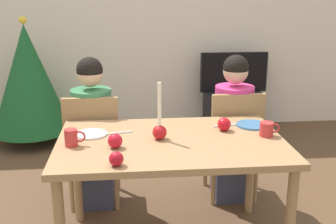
{
  "coord_description": "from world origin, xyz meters",
  "views": [
    {
      "loc": [
        -0.25,
        -2.42,
        1.65
      ],
      "look_at": [
        0.0,
        0.2,
        0.87
      ],
      "focal_mm": 44.88,
      "sensor_mm": 36.0,
      "label": 1
    }
  ],
  "objects_px": {
    "apple_near_candle": "(224,124)",
    "tv_stand": "(232,111)",
    "chair_left": "(93,144)",
    "tv": "(234,72)",
    "person_left_child": "(93,135)",
    "mug_left": "(72,138)",
    "apple_by_left_plate": "(116,159)",
    "person_right_child": "(233,131)",
    "christmas_tree": "(28,79)",
    "dining_table": "(171,152)",
    "candle_centerpiece": "(160,128)",
    "chair_right": "(234,139)",
    "plate_left": "(91,134)",
    "apple_by_right_mug": "(115,141)",
    "plate_right": "(252,125)",
    "mug_right": "(267,129)"
  },
  "relations": [
    {
      "from": "chair_left",
      "to": "dining_table",
      "type": "bearing_deg",
      "value": -48.74
    },
    {
      "from": "person_left_child",
      "to": "tv",
      "type": "relative_size",
      "value": 1.48
    },
    {
      "from": "tv",
      "to": "candle_centerpiece",
      "type": "distance_m",
      "value": 2.51
    },
    {
      "from": "tv",
      "to": "plate_right",
      "type": "relative_size",
      "value": 3.66
    },
    {
      "from": "plate_right",
      "to": "apple_near_candle",
      "type": "bearing_deg",
      "value": -159.15
    },
    {
      "from": "person_right_child",
      "to": "apple_by_right_mug",
      "type": "distance_m",
      "value": 1.19
    },
    {
      "from": "person_left_child",
      "to": "tv",
      "type": "xyz_separation_m",
      "value": [
        1.51,
        1.66,
        0.14
      ]
    },
    {
      "from": "person_left_child",
      "to": "plate_left",
      "type": "distance_m",
      "value": 0.54
    },
    {
      "from": "chair_left",
      "to": "apple_by_right_mug",
      "type": "bearing_deg",
      "value": -74.84
    },
    {
      "from": "tv_stand",
      "to": "person_right_child",
      "type": "bearing_deg",
      "value": -104.11
    },
    {
      "from": "person_left_child",
      "to": "apple_near_candle",
      "type": "relative_size",
      "value": 13.31
    },
    {
      "from": "chair_left",
      "to": "apple_by_left_plate",
      "type": "bearing_deg",
      "value": -78.09
    },
    {
      "from": "chair_left",
      "to": "tv_stand",
      "type": "distance_m",
      "value": 2.28
    },
    {
      "from": "person_right_child",
      "to": "christmas_tree",
      "type": "height_order",
      "value": "christmas_tree"
    },
    {
      "from": "chair_right",
      "to": "tv",
      "type": "distance_m",
      "value": 1.76
    },
    {
      "from": "person_right_child",
      "to": "mug_left",
      "type": "height_order",
      "value": "person_right_child"
    },
    {
      "from": "chair_right",
      "to": "tv_stand",
      "type": "distance_m",
      "value": 1.76
    },
    {
      "from": "person_right_child",
      "to": "tv",
      "type": "bearing_deg",
      "value": 75.9
    },
    {
      "from": "plate_left",
      "to": "dining_table",
      "type": "bearing_deg",
      "value": -15.47
    },
    {
      "from": "chair_right",
      "to": "plate_right",
      "type": "bearing_deg",
      "value": -86.8
    },
    {
      "from": "plate_right",
      "to": "mug_right",
      "type": "relative_size",
      "value": 1.66
    },
    {
      "from": "dining_table",
      "to": "candle_centerpiece",
      "type": "height_order",
      "value": "candle_centerpiece"
    },
    {
      "from": "apple_by_left_plate",
      "to": "plate_left",
      "type": "bearing_deg",
      "value": 108.63
    },
    {
      "from": "person_right_child",
      "to": "dining_table",
      "type": "bearing_deg",
      "value": -131.01
    },
    {
      "from": "apple_by_left_plate",
      "to": "tv_stand",
      "type": "bearing_deg",
      "value": 63.99
    },
    {
      "from": "person_right_child",
      "to": "christmas_tree",
      "type": "bearing_deg",
      "value": 141.93
    },
    {
      "from": "tv_stand",
      "to": "christmas_tree",
      "type": "xyz_separation_m",
      "value": [
        -2.29,
        -0.19,
        0.48
      ]
    },
    {
      "from": "dining_table",
      "to": "christmas_tree",
      "type": "xyz_separation_m",
      "value": [
        -1.32,
        2.11,
        0.05
      ]
    },
    {
      "from": "chair_right",
      "to": "person_right_child",
      "type": "height_order",
      "value": "person_right_child"
    },
    {
      "from": "apple_near_candle",
      "to": "plate_right",
      "type": "bearing_deg",
      "value": 20.85
    },
    {
      "from": "person_right_child",
      "to": "tv",
      "type": "xyz_separation_m",
      "value": [
        0.42,
        1.66,
        0.14
      ]
    },
    {
      "from": "apple_by_left_plate",
      "to": "apple_by_right_mug",
      "type": "distance_m",
      "value": 0.26
    },
    {
      "from": "person_left_child",
      "to": "tv_stand",
      "type": "relative_size",
      "value": 1.83
    },
    {
      "from": "apple_by_left_plate",
      "to": "apple_by_right_mug",
      "type": "height_order",
      "value": "apple_by_right_mug"
    },
    {
      "from": "person_left_child",
      "to": "mug_left",
      "type": "relative_size",
      "value": 9.47
    },
    {
      "from": "mug_left",
      "to": "apple_near_candle",
      "type": "xyz_separation_m",
      "value": [
        0.96,
        0.19,
        -0.01
      ]
    },
    {
      "from": "chair_left",
      "to": "plate_right",
      "type": "relative_size",
      "value": 4.16
    },
    {
      "from": "chair_right",
      "to": "person_left_child",
      "type": "distance_m",
      "value": 1.09
    },
    {
      "from": "chair_left",
      "to": "person_right_child",
      "type": "relative_size",
      "value": 0.77
    },
    {
      "from": "chair_left",
      "to": "candle_centerpiece",
      "type": "distance_m",
      "value": 0.81
    },
    {
      "from": "candle_centerpiece",
      "to": "tv_stand",
      "type": "bearing_deg",
      "value": 65.43
    },
    {
      "from": "person_left_child",
      "to": "plate_right",
      "type": "bearing_deg",
      "value": -20.64
    },
    {
      "from": "chair_left",
      "to": "tv",
      "type": "relative_size",
      "value": 1.14
    },
    {
      "from": "person_left_child",
      "to": "plate_right",
      "type": "height_order",
      "value": "person_left_child"
    },
    {
      "from": "chair_right",
      "to": "apple_by_right_mug",
      "type": "bearing_deg",
      "value": -141.5
    },
    {
      "from": "mug_right",
      "to": "apple_by_left_plate",
      "type": "bearing_deg",
      "value": -157.98
    },
    {
      "from": "apple_near_candle",
      "to": "tv_stand",
      "type": "bearing_deg",
      "value": 74.21
    },
    {
      "from": "person_left_child",
      "to": "plate_right",
      "type": "distance_m",
      "value": 1.2
    },
    {
      "from": "dining_table",
      "to": "apple_by_right_mug",
      "type": "bearing_deg",
      "value": -162.75
    },
    {
      "from": "tv",
      "to": "christmas_tree",
      "type": "bearing_deg",
      "value": -175.24
    }
  ]
}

